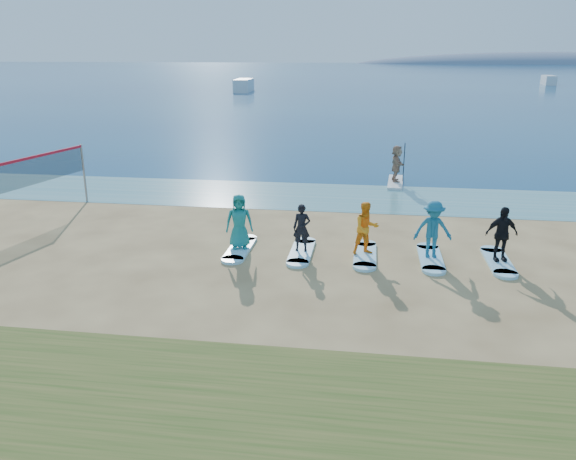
# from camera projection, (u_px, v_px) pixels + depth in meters

# --- Properties ---
(ground) EXTENTS (600.00, 600.00, 0.00)m
(ground) POSITION_uv_depth(u_px,v_px,m) (294.00, 292.00, 15.21)
(ground) COLOR tan
(ground) RESTS_ON ground
(shallow_water) EXTENTS (600.00, 600.00, 0.00)m
(shallow_water) POSITION_uv_depth(u_px,v_px,m) (325.00, 196.00, 25.10)
(shallow_water) COLOR teal
(shallow_water) RESTS_ON ground
(ocean) EXTENTS (600.00, 600.00, 0.00)m
(ocean) POSITION_uv_depth(u_px,v_px,m) (366.00, 73.00, 166.01)
(ocean) COLOR navy
(ocean) RESTS_ON ground
(island_ridge) EXTENTS (220.00, 56.00, 18.00)m
(island_ridge) POSITION_uv_depth(u_px,v_px,m) (558.00, 64.00, 284.90)
(island_ridge) COLOR slate
(island_ridge) RESTS_ON ground
(paddleboard) EXTENTS (0.88, 3.04, 0.12)m
(paddleboard) POSITION_uv_depth(u_px,v_px,m) (395.00, 182.00, 27.60)
(paddleboard) COLOR silver
(paddleboard) RESTS_ON ground
(paddleboarder) EXTENTS (0.64, 1.66, 1.75)m
(paddleboarder) POSITION_uv_depth(u_px,v_px,m) (397.00, 163.00, 27.32)
(paddleboarder) COLOR tan
(paddleboarder) RESTS_ON paddleboard
(boat_offshore_a) EXTENTS (2.90, 7.59, 1.96)m
(boat_offshore_a) POSITION_uv_depth(u_px,v_px,m) (244.00, 92.00, 90.00)
(boat_offshore_a) COLOR silver
(boat_offshore_a) RESTS_ON ground
(boat_offshore_b) EXTENTS (2.51, 6.32, 1.74)m
(boat_offshore_b) POSITION_uv_depth(u_px,v_px,m) (548.00, 85.00, 107.98)
(boat_offshore_b) COLOR silver
(boat_offshore_b) RESTS_ON ground
(surfboard_0) EXTENTS (0.70, 2.20, 0.09)m
(surfboard_0) POSITION_uv_depth(u_px,v_px,m) (240.00, 249.00, 18.37)
(surfboard_0) COLOR #A3E3FC
(surfboard_0) RESTS_ON ground
(student_0) EXTENTS (0.98, 0.76, 1.78)m
(student_0) POSITION_uv_depth(u_px,v_px,m) (239.00, 221.00, 18.09)
(student_0) COLOR #1A807D
(student_0) RESTS_ON surfboard_0
(surfboard_1) EXTENTS (0.70, 2.20, 0.09)m
(surfboard_1) POSITION_uv_depth(u_px,v_px,m) (302.00, 252.00, 18.09)
(surfboard_1) COLOR #A3E3FC
(surfboard_1) RESTS_ON ground
(student_1) EXTENTS (0.57, 0.39, 1.53)m
(student_1) POSITION_uv_depth(u_px,v_px,m) (302.00, 228.00, 17.84)
(student_1) COLOR black
(student_1) RESTS_ON surfboard_1
(surfboard_2) EXTENTS (0.70, 2.20, 0.09)m
(surfboard_2) POSITION_uv_depth(u_px,v_px,m) (365.00, 255.00, 17.81)
(surfboard_2) COLOR #A3E3FC
(surfboard_2) RESTS_ON ground
(student_2) EXTENTS (1.00, 0.90, 1.68)m
(student_2) POSITION_uv_depth(u_px,v_px,m) (366.00, 228.00, 17.54)
(student_2) COLOR orange
(student_2) RESTS_ON surfboard_2
(surfboard_3) EXTENTS (0.70, 2.20, 0.09)m
(surfboard_3) POSITION_uv_depth(u_px,v_px,m) (431.00, 258.00, 17.53)
(surfboard_3) COLOR #A3E3FC
(surfboard_3) RESTS_ON ground
(student_3) EXTENTS (1.22, 0.78, 1.80)m
(student_3) POSITION_uv_depth(u_px,v_px,m) (433.00, 229.00, 17.24)
(student_3) COLOR #1C6788
(student_3) RESTS_ON surfboard_3
(surfboard_4) EXTENTS (0.70, 2.20, 0.09)m
(surfboard_4) POSITION_uv_depth(u_px,v_px,m) (498.00, 261.00, 17.25)
(surfboard_4) COLOR #A3E3FC
(surfboard_4) RESTS_ON ground
(student_4) EXTENTS (1.06, 0.61, 1.70)m
(student_4) POSITION_uv_depth(u_px,v_px,m) (502.00, 234.00, 16.98)
(student_4) COLOR black
(student_4) RESTS_ON surfboard_4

